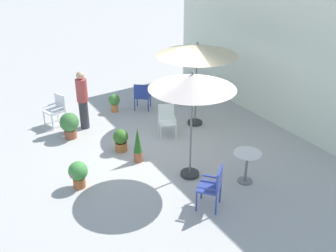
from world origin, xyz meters
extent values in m
plane|color=#AFACA7|center=(0.00, 0.00, 0.00)|extent=(60.00, 60.00, 0.00)
cube|color=silver|center=(0.00, 3.75, 2.41)|extent=(9.98, 0.30, 4.82)
cylinder|color=#2D2D2D|center=(1.31, -0.11, 0.04)|extent=(0.44, 0.44, 0.08)
cylinder|color=slate|center=(1.31, -0.11, 1.25)|extent=(0.04, 0.04, 2.49)
cone|color=beige|center=(1.31, -0.11, 2.33)|extent=(1.89, 1.89, 0.31)
sphere|color=slate|center=(1.31, -0.11, 2.52)|extent=(0.06, 0.06, 0.06)
cylinder|color=#2D2D2D|center=(-0.98, 1.54, 0.04)|extent=(0.44, 0.44, 0.08)
cylinder|color=slate|center=(-0.98, 1.54, 1.21)|extent=(0.04, 0.04, 2.42)
cone|color=beige|center=(-0.98, 1.54, 2.26)|extent=(2.29, 2.29, 0.31)
sphere|color=slate|center=(-0.98, 1.54, 2.45)|extent=(0.06, 0.06, 0.06)
cylinder|color=white|center=(2.16, 0.85, 0.75)|extent=(0.62, 0.62, 0.02)
cylinder|color=slate|center=(2.16, 0.85, 0.37)|extent=(0.06, 0.06, 0.73)
cylinder|color=slate|center=(2.16, 0.85, 0.01)|extent=(0.34, 0.34, 0.03)
cube|color=white|center=(-2.95, -2.10, 0.47)|extent=(0.60, 0.62, 0.04)
cube|color=white|center=(-3.02, -1.88, 0.71)|extent=(0.43, 0.18, 0.43)
cube|color=white|center=(-3.15, -2.16, 0.59)|extent=(0.18, 0.44, 0.03)
cube|color=white|center=(-2.74, -2.03, 0.59)|extent=(0.18, 0.44, 0.03)
cylinder|color=white|center=(-3.08, -2.38, 0.23)|extent=(0.04, 0.04, 0.45)
cylinder|color=white|center=(-2.67, -2.25, 0.23)|extent=(0.04, 0.04, 0.45)
cylinder|color=white|center=(-3.22, -1.95, 0.23)|extent=(0.04, 0.04, 0.45)
cylinder|color=white|center=(-2.81, -1.81, 0.23)|extent=(0.04, 0.04, 0.45)
cube|color=#273E93|center=(-2.79, 0.71, 0.43)|extent=(0.64, 0.65, 0.04)
cube|color=#273E93|center=(-2.63, 0.58, 0.67)|extent=(0.31, 0.39, 0.44)
cube|color=#273E93|center=(-2.66, 0.88, 0.55)|extent=(0.34, 0.27, 0.03)
cube|color=#273E93|center=(-2.92, 0.53, 0.55)|extent=(0.34, 0.27, 0.03)
cylinder|color=#273E93|center=(-2.82, 1.00, 0.21)|extent=(0.04, 0.04, 0.41)
cylinder|color=#273E93|center=(-3.09, 0.65, 0.21)|extent=(0.04, 0.04, 0.41)
cylinder|color=#273E93|center=(-2.49, 0.76, 0.21)|extent=(0.04, 0.04, 0.41)
cylinder|color=#273E93|center=(-2.76, 0.41, 0.21)|extent=(0.04, 0.04, 0.41)
cube|color=white|center=(-0.68, 0.42, 0.42)|extent=(0.56, 0.59, 0.04)
cube|color=white|center=(-0.86, 0.49, 0.67)|extent=(0.19, 0.43, 0.46)
cube|color=white|center=(-0.76, 0.22, 0.54)|extent=(0.37, 0.17, 0.03)
cube|color=white|center=(-0.61, 0.62, 0.54)|extent=(0.37, 0.17, 0.03)
cylinder|color=white|center=(-0.58, 0.15, 0.20)|extent=(0.04, 0.04, 0.40)
cylinder|color=white|center=(-0.43, 0.55, 0.20)|extent=(0.04, 0.04, 0.40)
cylinder|color=white|center=(-0.94, 0.29, 0.20)|extent=(0.04, 0.04, 0.40)
cylinder|color=white|center=(-0.79, 0.69, 0.20)|extent=(0.04, 0.04, 0.40)
cube|color=#304095|center=(2.50, -0.42, 0.48)|extent=(0.65, 0.65, 0.04)
cube|color=#304095|center=(2.64, -0.29, 0.72)|extent=(0.33, 0.36, 0.45)
cube|color=#304095|center=(2.35, -0.26, 0.60)|extent=(0.32, 0.30, 0.03)
cube|color=#304095|center=(2.64, -0.58, 0.60)|extent=(0.32, 0.30, 0.03)
cylinder|color=#304095|center=(2.20, -0.39, 0.23)|extent=(0.04, 0.04, 0.46)
cylinder|color=#304095|center=(2.50, -0.72, 0.23)|extent=(0.04, 0.04, 0.46)
cylinder|color=#304095|center=(2.50, -0.12, 0.23)|extent=(0.04, 0.04, 0.46)
cylinder|color=#304095|center=(2.79, -0.45, 0.23)|extent=(0.04, 0.04, 0.46)
cube|color=white|center=(-2.61, 2.05, 0.46)|extent=(0.48, 0.50, 0.04)
cube|color=white|center=(-2.82, 2.03, 0.69)|extent=(0.07, 0.46, 0.42)
cube|color=white|center=(-2.60, 1.83, 0.58)|extent=(0.41, 0.06, 0.03)
cube|color=white|center=(-2.62, 2.26, 0.58)|extent=(0.41, 0.06, 0.03)
cylinder|color=white|center=(-2.39, 1.84, 0.22)|extent=(0.04, 0.04, 0.44)
cylinder|color=white|center=(-2.41, 2.28, 0.22)|extent=(0.04, 0.04, 0.44)
cylinder|color=white|center=(-2.81, 1.81, 0.22)|extent=(0.04, 0.04, 0.44)
cylinder|color=white|center=(-2.83, 2.25, 0.22)|extent=(0.04, 0.04, 0.44)
cylinder|color=#C9743C|center=(-3.04, -0.17, 0.12)|extent=(0.22, 0.22, 0.24)
cylinder|color=#382819|center=(-3.04, -0.17, 0.23)|extent=(0.20, 0.20, 0.02)
sphere|color=#417C36|center=(-3.04, -0.17, 0.40)|extent=(0.36, 0.36, 0.36)
sphere|color=#E54F3B|center=(-3.00, -0.28, 0.41)|extent=(0.09, 0.09, 0.09)
sphere|color=#E54F3B|center=(-2.93, -0.18, 0.47)|extent=(0.09, 0.09, 0.09)
sphere|color=#E54F3B|center=(-2.92, -0.16, 0.42)|extent=(0.10, 0.10, 0.10)
cylinder|color=#A05639|center=(0.12, -0.88, 0.13)|extent=(0.22, 0.22, 0.27)
cylinder|color=#382819|center=(0.12, -0.88, 0.26)|extent=(0.20, 0.20, 0.02)
cone|color=#266121|center=(0.12, -0.88, 0.60)|extent=(0.21, 0.21, 0.66)
cylinder|color=#B06135|center=(0.47, -2.51, 0.12)|extent=(0.27, 0.27, 0.23)
cylinder|color=#382819|center=(0.47, -2.51, 0.22)|extent=(0.24, 0.24, 0.02)
sphere|color=#428B3F|center=(0.47, -2.51, 0.42)|extent=(0.43, 0.43, 0.43)
sphere|color=#BD4EA4|center=(0.35, -2.52, 0.41)|extent=(0.12, 0.12, 0.12)
sphere|color=#BD4EA4|center=(0.55, -2.66, 0.40)|extent=(0.13, 0.13, 0.13)
sphere|color=#BD4EA4|center=(0.47, -2.38, 0.40)|extent=(0.10, 0.10, 0.10)
cylinder|color=#955039|center=(-1.96, -1.95, 0.12)|extent=(0.34, 0.34, 0.25)
cylinder|color=#382819|center=(-1.96, -1.95, 0.24)|extent=(0.30, 0.30, 0.02)
sphere|color=#3D7339|center=(-1.96, -1.95, 0.47)|extent=(0.53, 0.53, 0.53)
cylinder|color=#B16531|center=(-0.59, -1.02, 0.12)|extent=(0.31, 0.31, 0.24)
cylinder|color=#382819|center=(-0.59, -1.02, 0.23)|extent=(0.27, 0.27, 0.02)
sphere|color=#356522|center=(-0.59, -1.02, 0.41)|extent=(0.39, 0.39, 0.39)
cylinder|color=#33333D|center=(-2.38, -1.39, 0.42)|extent=(0.26, 0.26, 0.83)
cylinder|color=#AA4141|center=(-2.38, -1.39, 1.16)|extent=(0.43, 0.43, 0.66)
sphere|color=tan|center=(-2.38, -1.39, 1.60)|extent=(0.23, 0.23, 0.23)
camera|label=1|loc=(7.87, -4.47, 5.11)|focal=42.26mm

